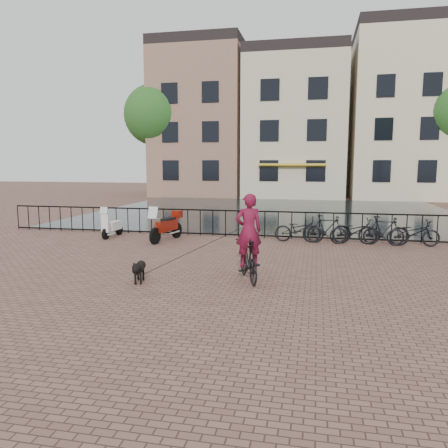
% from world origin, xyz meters
% --- Properties ---
extents(ground, '(100.00, 100.00, 0.00)m').
position_xyz_m(ground, '(0.00, 0.00, 0.00)').
color(ground, brown).
rests_on(ground, ground).
extents(canal_water, '(20.00, 20.00, 0.00)m').
position_xyz_m(canal_water, '(0.00, 17.30, 0.00)').
color(canal_water, black).
rests_on(canal_water, ground).
extents(railing, '(20.00, 0.05, 1.02)m').
position_xyz_m(railing, '(0.00, 8.00, 0.50)').
color(railing, black).
rests_on(railing, ground).
extents(canal_house_left, '(7.50, 9.00, 12.80)m').
position_xyz_m(canal_house_left, '(-7.50, 30.00, 6.40)').
color(canal_house_left, '#87634E').
rests_on(canal_house_left, ground).
extents(canal_house_mid, '(8.00, 9.50, 11.80)m').
position_xyz_m(canal_house_mid, '(0.50, 30.00, 5.90)').
color(canal_house_mid, beige).
rests_on(canal_house_mid, ground).
extents(canal_house_right, '(7.00, 9.00, 13.30)m').
position_xyz_m(canal_house_right, '(8.50, 30.00, 6.65)').
color(canal_house_right, beige).
rests_on(canal_house_right, ground).
extents(tree_far_left, '(5.04, 5.04, 9.27)m').
position_xyz_m(tree_far_left, '(-11.00, 27.00, 6.73)').
color(tree_far_left, black).
rests_on(tree_far_left, ground).
extents(cyclist, '(1.12, 1.85, 2.44)m').
position_xyz_m(cyclist, '(0.82, 1.94, 0.93)').
color(cyclist, black).
rests_on(cyclist, ground).
extents(dog, '(0.45, 0.86, 0.56)m').
position_xyz_m(dog, '(-1.67, 1.25, 0.28)').
color(dog, black).
rests_on(dog, ground).
extents(motorcycle, '(0.86, 1.93, 1.34)m').
position_xyz_m(motorcycle, '(-2.90, 6.63, 0.67)').
color(motorcycle, maroon).
rests_on(motorcycle, ground).
extents(scooter, '(0.44, 1.34, 1.23)m').
position_xyz_m(scooter, '(-5.16, 6.97, 0.61)').
color(scooter, silver).
rests_on(scooter, ground).
extents(parked_bike_0, '(1.72, 0.60, 0.90)m').
position_xyz_m(parked_bike_0, '(1.80, 7.40, 0.45)').
color(parked_bike_0, black).
rests_on(parked_bike_0, ground).
extents(parked_bike_1, '(1.69, 0.58, 1.00)m').
position_xyz_m(parked_bike_1, '(2.75, 7.40, 0.50)').
color(parked_bike_1, black).
rests_on(parked_bike_1, ground).
extents(parked_bike_2, '(1.78, 0.83, 0.90)m').
position_xyz_m(parked_bike_2, '(3.70, 7.40, 0.45)').
color(parked_bike_2, black).
rests_on(parked_bike_2, ground).
extents(parked_bike_3, '(1.68, 0.54, 1.00)m').
position_xyz_m(parked_bike_3, '(4.65, 7.40, 0.50)').
color(parked_bike_3, black).
rests_on(parked_bike_3, ground).
extents(parked_bike_4, '(1.74, 0.69, 0.90)m').
position_xyz_m(parked_bike_4, '(5.60, 7.40, 0.45)').
color(parked_bike_4, black).
rests_on(parked_bike_4, ground).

